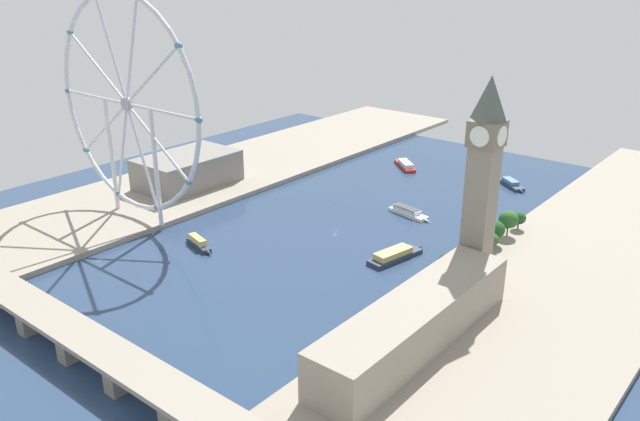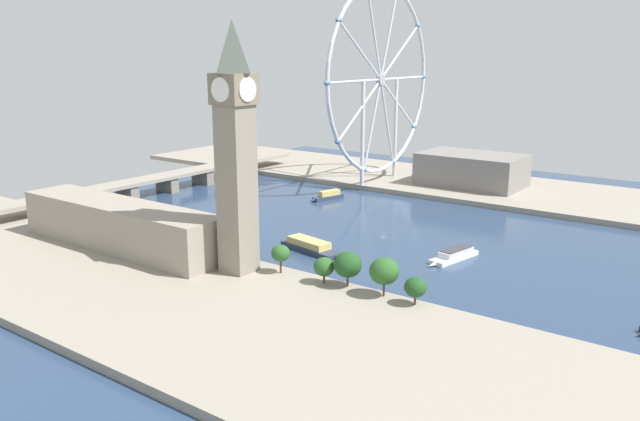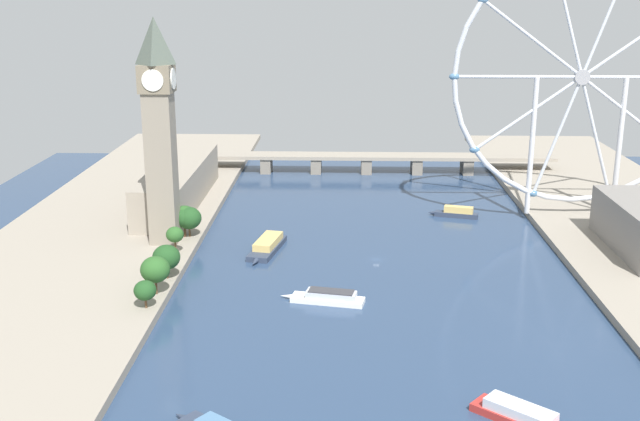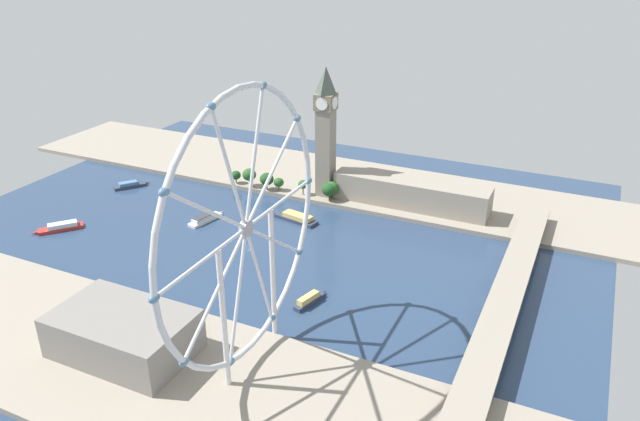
{
  "view_description": "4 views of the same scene",
  "coord_description": "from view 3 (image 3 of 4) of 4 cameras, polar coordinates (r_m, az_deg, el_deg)",
  "views": [
    {
      "loc": [
        -198.65,
        255.28,
        137.44
      ],
      "look_at": [
        9.05,
        1.61,
        9.91
      ],
      "focal_mm": 36.33,
      "sensor_mm": 36.0,
      "label": 1
    },
    {
      "loc": [
        -254.92,
        -149.12,
        83.44
      ],
      "look_at": [
        -13.39,
        27.74,
        9.13
      ],
      "focal_mm": 35.99,
      "sensor_mm": 36.0,
      "label": 2
    },
    {
      "loc": [
        -13.74,
        -293.29,
        104.44
      ],
      "look_at": [
        -24.17,
        47.99,
        6.5
      ],
      "focal_mm": 43.35,
      "sensor_mm": 36.0,
      "label": 3
    },
    {
      "loc": [
        279.49,
        180.09,
        175.56
      ],
      "look_at": [
        -23.88,
        36.94,
        21.55
      ],
      "focal_mm": 34.3,
      "sensor_mm": 36.0,
      "label": 4
    }
  ],
  "objects": [
    {
      "name": "clock_tower",
      "position": [
        317.93,
        -11.77,
        5.91
      ],
      "size": [
        13.81,
        13.81,
        91.52
      ],
      "color": "gray",
      "rests_on": "riverbank_left"
    },
    {
      "name": "parliament_block",
      "position": [
        385.79,
        -10.4,
        1.95
      ],
      "size": [
        22.0,
        106.68,
        18.94
      ],
      "primitive_type": "cube",
      "color": "gray",
      "rests_on": "riverbank_left"
    },
    {
      "name": "riverbank_left",
      "position": [
        328.19,
        -17.09,
        -3.01
      ],
      "size": [
        90.0,
        520.0,
        3.0
      ],
      "primitive_type": "cube",
      "color": "gray",
      "rests_on": "ground_plane"
    },
    {
      "name": "tour_boat_1",
      "position": [
        268.83,
        0.6,
        -6.42
      ],
      "size": [
        30.0,
        11.64,
        4.45
      ],
      "rotation": [
        0.0,
        0.0,
        2.95
      ],
      "color": "white",
      "rests_on": "ground_plane"
    },
    {
      "name": "ground_plane",
      "position": [
        311.64,
        4.18,
        -3.62
      ],
      "size": [
        408.11,
        408.11,
        0.0
      ],
      "primitive_type": "plane",
      "color": "navy"
    },
    {
      "name": "river_bridge",
      "position": [
        457.46,
        3.44,
        3.79
      ],
      "size": [
        220.11,
        16.09,
        10.71
      ],
      "color": "gray",
      "rests_on": "ground_plane"
    },
    {
      "name": "tree_row_embankment",
      "position": [
        306.09,
        -10.7,
        -2.03
      ],
      "size": [
        13.63,
        86.37,
        13.54
      ],
      "color": "#513823",
      "rests_on": "riverbank_left"
    },
    {
      "name": "ferris_wheel",
      "position": [
        370.28,
        18.76,
        9.21
      ],
      "size": [
        118.69,
        3.2,
        121.83
      ],
      "color": "silver",
      "rests_on": "riverbank_right"
    },
    {
      "name": "tour_boat_2",
      "position": [
        205.3,
        14.87,
        -14.53
      ],
      "size": [
        27.56,
        24.3,
        4.69
      ],
      "rotation": [
        0.0,
        0.0,
        5.58
      ],
      "color": "#B22D28",
      "rests_on": "ground_plane"
    },
    {
      "name": "tour_boat_3",
      "position": [
        373.0,
        10.0,
        -0.15
      ],
      "size": [
        23.78,
        9.62,
        5.32
      ],
      "rotation": [
        0.0,
        0.0,
        2.88
      ],
      "color": "#2D384C",
      "rests_on": "ground_plane"
    },
    {
      "name": "tour_boat_4",
      "position": [
        321.08,
        -3.91,
        -2.61
      ],
      "size": [
        14.38,
        36.32,
        5.1
      ],
      "rotation": [
        0.0,
        0.0,
        4.52
      ],
      "color": "#2D384C",
      "rests_on": "ground_plane"
    }
  ]
}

